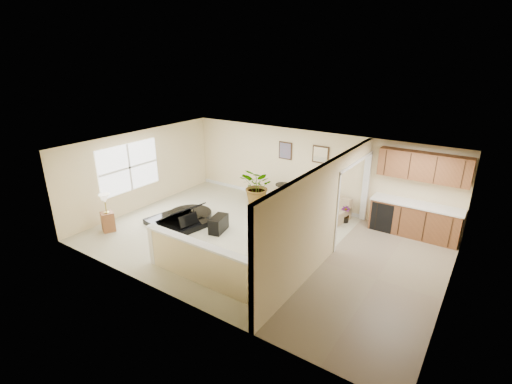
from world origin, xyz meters
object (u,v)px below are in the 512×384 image
Objects in this scene: loveseat at (324,206)px; lamp_stand at (107,216)px; piano at (178,204)px; piano_bench at (219,224)px; accent_table at (282,191)px; palm_plant at (258,187)px; small_plant at (345,215)px.

loveseat is 6.35m from lamp_stand.
piano is 3.06× the size of piano_bench.
accent_table is at bearing 55.51° from lamp_stand.
piano is 1.24× the size of loveseat.
loveseat is 2.36× the size of accent_table.
palm_plant is (1.12, 2.54, -0.01)m from piano.
piano is 1.53× the size of palm_plant.
small_plant is (4.05, 2.80, -0.41)m from piano.
small_plant is (2.25, -0.18, -0.24)m from accent_table.
lamp_stand reaches higher than loveseat.
palm_plant is (-0.68, -0.45, 0.16)m from accent_table.
accent_table is 0.83m from palm_plant.
accent_table is 0.63× the size of lamp_stand.
piano is 3.49m from accent_table.
accent_table is (0.47, 2.77, 0.22)m from piano_bench.
piano_bench is 3.13m from lamp_stand.
piano_bench is 3.32m from loveseat.
piano_bench is 0.96× the size of accent_table.
piano reaches higher than accent_table.
piano is 2.77m from palm_plant.
loveseat is (3.33, 2.86, -0.29)m from piano.
palm_plant reaches higher than piano_bench.
accent_table reaches higher than small_plant.
accent_table is at bearing 175.35° from small_plant.
accent_table is (-1.54, 0.13, 0.12)m from loveseat.
palm_plant is at bearing -146.61° from accent_table.
small_plant is 6.86m from lamp_stand.
loveseat is 1.49× the size of lamp_stand.
lamp_stand is (-2.61, -1.72, 0.25)m from piano_bench.
piano reaches higher than small_plant.
palm_plant reaches higher than loveseat.
accent_table is 0.52× the size of palm_plant.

